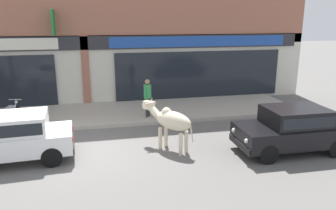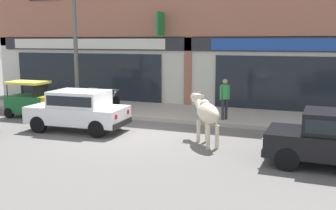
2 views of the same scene
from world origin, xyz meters
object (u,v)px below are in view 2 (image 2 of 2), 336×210
Objects in this scene: car_0 at (78,109)px; motorcycle_1 at (105,102)px; motorcycle_0 at (85,100)px; auto_rickshaw at (31,102)px; cow at (207,113)px; utility_pole at (76,53)px; pedestrian at (225,95)px.

car_0 is 2.06× the size of motorcycle_1.
motorcycle_0 is (-2.00, 3.46, -0.28)m from car_0.
cow is at bearing -11.25° from auto_rickshaw.
cow is 1.02× the size of motorcycle_0.
car_0 is (-4.81, 0.15, -0.19)m from cow.
utility_pole is (-1.10, -0.53, 2.13)m from motorcycle_1.
auto_rickshaw is at bearing 156.35° from car_0.
pedestrian is at bearing 12.15° from auto_rickshaw.
motorcycle_1 is at bearing -6.82° from motorcycle_0.
cow reaches higher than motorcycle_0.
auto_rickshaw is 1.13× the size of motorcycle_1.
motorcycle_1 is at bearing 36.02° from auto_rickshaw.
car_0 is 4.00m from motorcycle_0.
cow is 0.50× the size of car_0.
pedestrian is (-0.22, 3.34, 0.13)m from cow.
pedestrian reaches higher than auto_rickshaw.
motorcycle_0 is 1.13× the size of pedestrian.
pedestrian is 0.32× the size of utility_pole.
cow is at bearing -86.26° from pedestrian.
auto_rickshaw is at bearing -137.59° from utility_pole.
auto_rickshaw is at bearing -143.98° from motorcycle_1.
motorcycle_1 is 2.46m from utility_pole.
motorcycle_0 is at bearing 120.00° from car_0.
motorcycle_0 is at bearing 94.90° from utility_pole.
pedestrian is at bearing -2.32° from motorcycle_0.
pedestrian is (5.43, -0.13, 0.60)m from motorcycle_1.
auto_rickshaw is 0.40× the size of utility_pole.
motorcycle_1 is at bearing 148.43° from cow.
motorcycle_0 is 2.23m from utility_pole.
cow is 1.03× the size of motorcycle_1.
car_0 is at bearing -75.80° from motorcycle_1.
motorcycle_0 is at bearing 177.68° from pedestrian.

